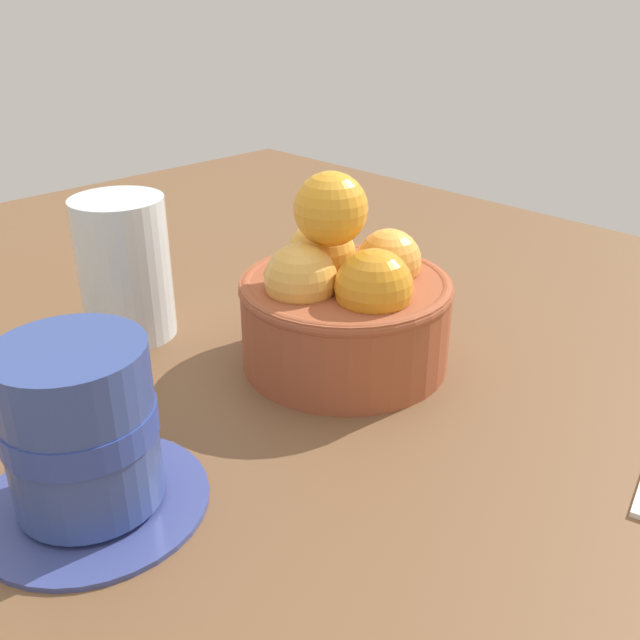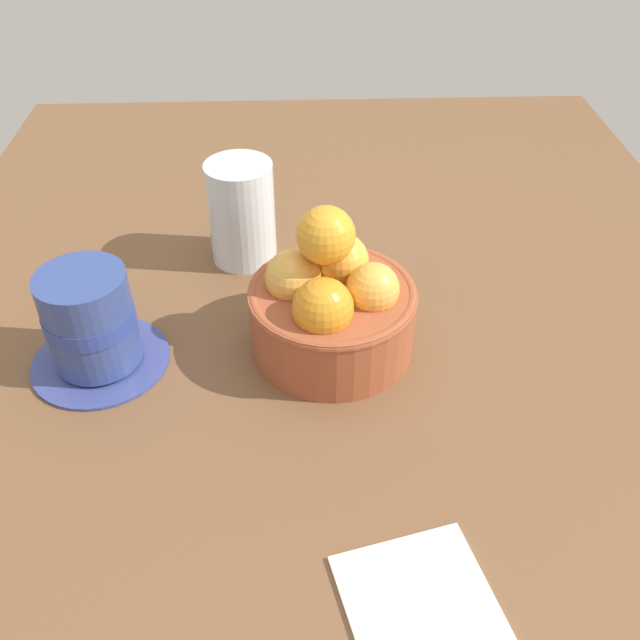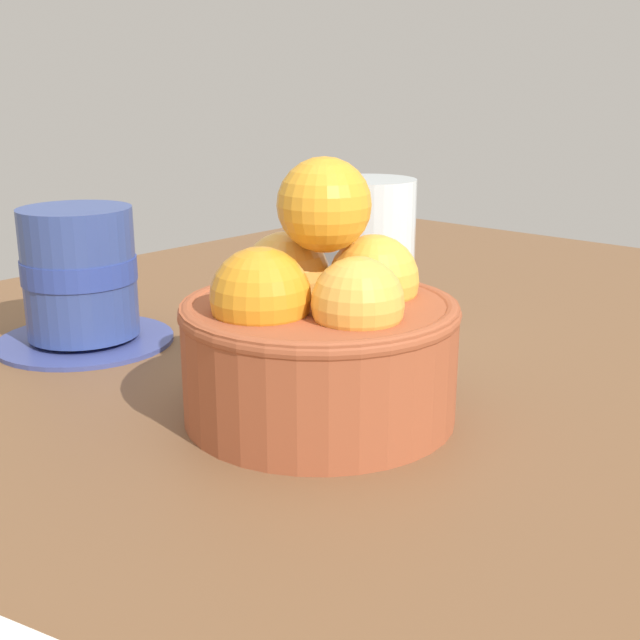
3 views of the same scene
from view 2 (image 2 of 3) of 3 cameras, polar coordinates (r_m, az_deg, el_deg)
The scene contains 5 objects.
ground_plane at distance 62.34cm, azimuth 0.93°, elevation -3.30°, with size 110.08×81.25×3.46cm, color brown.
terracotta_bowl at distance 58.26cm, azimuth 0.93°, elevation 1.28°, with size 14.23×14.23×13.25cm.
coffee_cup at distance 59.81cm, azimuth -18.23°, elevation -0.31°, with size 11.63×11.63×9.04cm.
water_glass at distance 69.70cm, azimuth -6.43°, elevation 8.72°, with size 6.57×6.57×10.41cm, color silver.
folded_napkin at distance 46.11cm, azimuth 8.45°, elevation -22.38°, with size 10.03×9.11×0.60cm, color white.
Camera 2 is at (-45.58, 2.82, 40.71)cm, focal length 39.07 mm.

